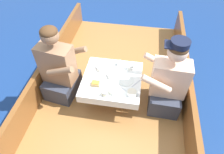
# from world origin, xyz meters

# --- Properties ---
(ground_plane) EXTENTS (60.00, 60.00, 0.00)m
(ground_plane) POSITION_xyz_m (0.00, 0.00, 0.00)
(ground_plane) COLOR navy
(boat_deck) EXTENTS (1.91, 3.56, 0.33)m
(boat_deck) POSITION_xyz_m (0.00, 0.00, 0.16)
(boat_deck) COLOR #9E6B38
(boat_deck) RESTS_ON ground_plane
(gunwale_port) EXTENTS (0.06, 3.56, 0.38)m
(gunwale_port) POSITION_xyz_m (-0.92, 0.00, 0.51)
(gunwale_port) COLOR brown
(gunwale_port) RESTS_ON boat_deck
(gunwale_starboard) EXTENTS (0.06, 3.56, 0.38)m
(gunwale_starboard) POSITION_xyz_m (0.92, 0.00, 0.51)
(gunwale_starboard) COLOR brown
(gunwale_starboard) RESTS_ON boat_deck
(cockpit_table) EXTENTS (0.70, 0.68, 0.36)m
(cockpit_table) POSITION_xyz_m (0.00, -0.01, 0.65)
(cockpit_table) COLOR #B2B2B7
(cockpit_table) RESTS_ON boat_deck
(person_port) EXTENTS (0.56, 0.50, 1.00)m
(person_port) POSITION_xyz_m (-0.65, -0.03, 0.73)
(person_port) COLOR #333847
(person_port) RESTS_ON boat_deck
(person_starboard) EXTENTS (0.53, 0.45, 0.99)m
(person_starboard) POSITION_xyz_m (0.65, -0.02, 0.73)
(person_starboard) COLOR #333847
(person_starboard) RESTS_ON boat_deck
(plate_sandwich) EXTENTS (0.21, 0.21, 0.01)m
(plate_sandwich) POSITION_xyz_m (-0.17, -0.16, 0.69)
(plate_sandwich) COLOR silver
(plate_sandwich) RESTS_ON cockpit_table
(plate_bread) EXTENTS (0.19, 0.19, 0.01)m
(plate_bread) POSITION_xyz_m (0.17, -0.02, 0.69)
(plate_bread) COLOR silver
(plate_bread) RESTS_ON cockpit_table
(sandwich) EXTENTS (0.10, 0.07, 0.05)m
(sandwich) POSITION_xyz_m (-0.17, -0.16, 0.71)
(sandwich) COLOR tan
(sandwich) RESTS_ON plate_sandwich
(bowl_port_near) EXTENTS (0.14, 0.14, 0.04)m
(bowl_port_near) POSITION_xyz_m (-0.15, 0.13, 0.71)
(bowl_port_near) COLOR silver
(bowl_port_near) RESTS_ON cockpit_table
(bowl_starboard_near) EXTENTS (0.12, 0.12, 0.04)m
(bowl_starboard_near) POSITION_xyz_m (0.26, -0.22, 0.71)
(bowl_starboard_near) COLOR silver
(bowl_starboard_near) RESTS_ON cockpit_table
(bowl_center_far) EXTENTS (0.15, 0.15, 0.04)m
(bowl_center_far) POSITION_xyz_m (0.07, -0.21, 0.71)
(bowl_center_far) COLOR silver
(bowl_center_far) RESTS_ON cockpit_table
(bowl_port_far) EXTENTS (0.12, 0.12, 0.04)m
(bowl_port_far) POSITION_xyz_m (-0.00, 0.02, 0.71)
(bowl_port_far) COLOR silver
(bowl_port_far) RESTS_ON cockpit_table
(coffee_cup_port) EXTENTS (0.10, 0.07, 0.06)m
(coffee_cup_port) POSITION_xyz_m (0.20, 0.18, 0.71)
(coffee_cup_port) COLOR silver
(coffee_cup_port) RESTS_ON cockpit_table
(coffee_cup_starboard) EXTENTS (0.11, 0.08, 0.05)m
(coffee_cup_starboard) POSITION_xyz_m (0.06, 0.24, 0.71)
(coffee_cup_starboard) COLOR silver
(coffee_cup_starboard) RESTS_ON cockpit_table
(tin_can) EXTENTS (0.07, 0.07, 0.05)m
(tin_can) POSITION_xyz_m (-0.04, -0.28, 0.71)
(tin_can) COLOR silver
(tin_can) RESTS_ON cockpit_table
(utensil_knife_starboard) EXTENTS (0.15, 0.10, 0.00)m
(utensil_knife_starboard) POSITION_xyz_m (0.16, -0.16, 0.69)
(utensil_knife_starboard) COLOR silver
(utensil_knife_starboard) RESTS_ON cockpit_table
(utensil_spoon_starboard) EXTENTS (0.07, 0.17, 0.01)m
(utensil_spoon_starboard) POSITION_xyz_m (-0.30, 0.04, 0.69)
(utensil_spoon_starboard) COLOR silver
(utensil_spoon_starboard) RESTS_ON cockpit_table
(utensil_knife_port) EXTENTS (0.11, 0.15, 0.00)m
(utensil_knife_port) POSITION_xyz_m (0.30, -0.04, 0.69)
(utensil_knife_port) COLOR silver
(utensil_knife_port) RESTS_ON cockpit_table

